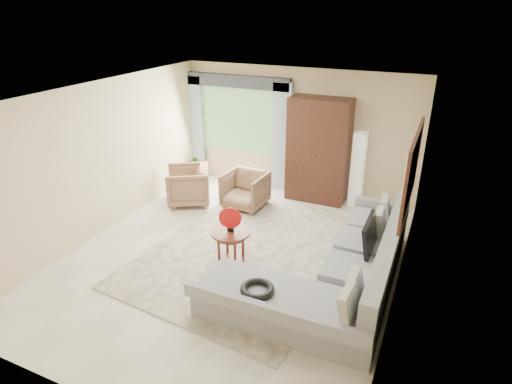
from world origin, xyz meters
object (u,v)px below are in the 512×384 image
at_px(sectional_sofa, 341,275).
at_px(armoire, 318,151).
at_px(potted_plant, 194,165).
at_px(armchair_left, 188,185).
at_px(tv_screen, 370,235).
at_px(coffee_table, 231,247).
at_px(armchair_right, 245,190).
at_px(floor_lamp, 358,169).

distance_m(sectional_sofa, armoire, 3.24).
bearing_deg(potted_plant, armchair_left, -62.77).
bearing_deg(tv_screen, potted_plant, 151.62).
relative_size(coffee_table, armoire, 0.28).
xyz_separation_m(tv_screen, armchair_right, (-2.67, 1.45, -0.36)).
height_order(potted_plant, floor_lamp, floor_lamp).
bearing_deg(armoire, armchair_left, -151.41).
relative_size(armchair_left, floor_lamp, 0.56).
xyz_separation_m(tv_screen, armchair_left, (-3.80, 1.15, -0.34)).
bearing_deg(coffee_table, potted_plant, 130.28).
bearing_deg(floor_lamp, tv_screen, -74.13).
height_order(tv_screen, floor_lamp, floor_lamp).
xyz_separation_m(armchair_right, armoire, (1.17, 0.95, 0.69)).
relative_size(coffee_table, floor_lamp, 0.39).
distance_m(coffee_table, floor_lamp, 3.27).
bearing_deg(floor_lamp, potted_plant, -179.13).
relative_size(potted_plant, armoire, 0.27).
height_order(sectional_sofa, armchair_left, sectional_sofa).
xyz_separation_m(sectional_sofa, coffee_table, (-1.70, -0.03, 0.03)).
relative_size(armchair_left, armoire, 0.40).
distance_m(coffee_table, armoire, 3.05).
bearing_deg(sectional_sofa, potted_plant, 145.28).
xyz_separation_m(sectional_sofa, armchair_left, (-3.54, 1.64, 0.10)).
relative_size(coffee_table, potted_plant, 1.04).
distance_m(sectional_sofa, armchair_left, 3.90).
bearing_deg(tv_screen, floor_lamp, 105.87).
relative_size(sectional_sofa, armchair_left, 4.15).
distance_m(tv_screen, coffee_table, 2.08).
distance_m(armchair_right, floor_lamp, 2.25).
height_order(tv_screen, armchair_left, tv_screen).
bearing_deg(floor_lamp, sectional_sofa, -81.67).
relative_size(sectional_sofa, tv_screen, 4.68).
xyz_separation_m(tv_screen, armoire, (-1.50, 2.40, 0.33)).
xyz_separation_m(coffee_table, armoire, (0.47, 2.93, 0.74)).
relative_size(sectional_sofa, potted_plant, 6.07).
xyz_separation_m(tv_screen, coffee_table, (-1.97, -0.52, -0.41)).
bearing_deg(armchair_right, floor_lamp, 31.10).
bearing_deg(coffee_table, armchair_right, 109.61).
bearing_deg(potted_plant, sectional_sofa, -34.72).
bearing_deg(coffee_table, armoire, 80.85).
bearing_deg(armchair_left, tv_screen, 42.98).
height_order(armchair_right, potted_plant, armchair_right).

